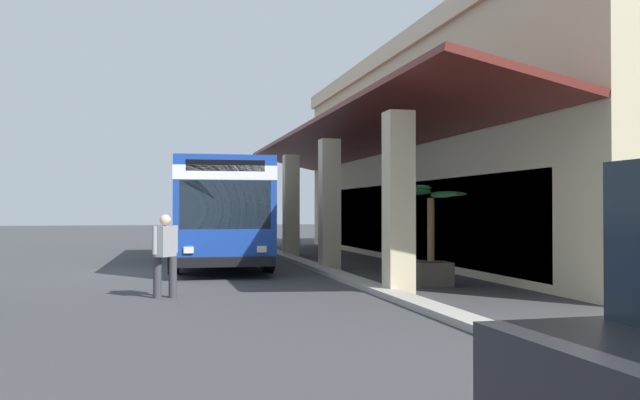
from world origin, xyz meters
The scene contains 6 objects.
ground centered at (0.00, 8.00, 0.00)m, with size 120.00×120.00×0.00m, color #38383A.
curb_strip centered at (-2.97, 4.52, 0.06)m, with size 27.88×0.50×0.12m, color #9E998E.
plaza_building centered at (-2.97, 14.14, 3.74)m, with size 23.53×16.18×7.47m.
transit_bus centered at (-3.27, 1.83, 1.85)m, with size 11.29×3.08×3.34m.
pedestrian centered at (5.40, 0.15, 0.91)m, with size 0.51×0.50×1.63m.
potted_palm centered at (4.65, 6.06, 0.60)m, with size 1.85×1.73×2.33m.
Camera 1 is at (19.14, -0.03, 1.73)m, focal length 38.32 mm.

